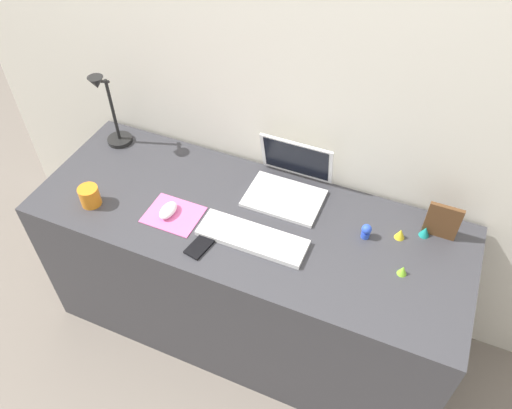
{
  "coord_description": "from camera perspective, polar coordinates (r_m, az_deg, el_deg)",
  "views": [
    {
      "loc": [
        0.55,
        -1.19,
        2.16
      ],
      "look_at": [
        0.04,
        0.0,
        0.83
      ],
      "focal_mm": 35.26,
      "sensor_mm": 36.0,
      "label": 1
    }
  ],
  "objects": [
    {
      "name": "ground_plane",
      "position": [
        2.53,
        -0.8,
        -13.01
      ],
      "size": [
        6.0,
        6.0,
        0.0
      ],
      "primitive_type": "plane",
      "color": "slate"
    },
    {
      "name": "toy_figurine_lime",
      "position": [
        1.82,
        16.3,
        -7.17
      ],
      "size": [
        0.03,
        0.03,
        0.04
      ],
      "primitive_type": "cone",
      "color": "#8CDB33",
      "rests_on": "desk"
    },
    {
      "name": "mousepad",
      "position": [
        1.97,
        -9.36,
        -1.15
      ],
      "size": [
        0.21,
        0.17,
        0.0
      ],
      "primitive_type": "cube",
      "color": "pink",
      "rests_on": "desk"
    },
    {
      "name": "picture_frame",
      "position": [
        1.94,
        20.4,
        -1.82
      ],
      "size": [
        0.12,
        0.02,
        0.15
      ],
      "primitive_type": "cube",
      "color": "brown",
      "rests_on": "desk"
    },
    {
      "name": "laptop",
      "position": [
        2.01,
        3.83,
        2.73
      ],
      "size": [
        0.3,
        0.26,
        0.21
      ],
      "color": "white",
      "rests_on": "desk"
    },
    {
      "name": "desk",
      "position": [
        2.22,
        -0.9,
        -8.05
      ],
      "size": [
        1.71,
        0.63,
        0.74
      ],
      "primitive_type": "cube",
      "color": "#38383D",
      "rests_on": "ground_plane"
    },
    {
      "name": "coffee_mug",
      "position": [
        2.06,
        -18.35,
        0.92
      ],
      "size": [
        0.08,
        0.08,
        0.08
      ],
      "primitive_type": "cylinder",
      "color": "orange",
      "rests_on": "desk"
    },
    {
      "name": "back_wall",
      "position": [
        2.12,
        2.88,
        6.42
      ],
      "size": [
        2.91,
        0.05,
        1.64
      ],
      "primitive_type": "cube",
      "color": "silver",
      "rests_on": "ground_plane"
    },
    {
      "name": "toy_figurine_blue",
      "position": [
        1.89,
        12.39,
        -2.94
      ],
      "size": [
        0.04,
        0.04,
        0.06
      ],
      "color": "blue",
      "rests_on": "desk"
    },
    {
      "name": "mouse",
      "position": [
        1.96,
        -9.93,
        -0.65
      ],
      "size": [
        0.06,
        0.1,
        0.03
      ],
      "primitive_type": "ellipsoid",
      "color": "white",
      "rests_on": "mousepad"
    },
    {
      "name": "cell_phone",
      "position": [
        1.85,
        -6.25,
        -4.56
      ],
      "size": [
        0.09,
        0.14,
        0.01
      ],
      "primitive_type": "cube",
      "rotation": [
        0.0,
        0.0,
        -0.18
      ],
      "color": "black",
      "rests_on": "desk"
    },
    {
      "name": "desk_lamp",
      "position": [
        2.25,
        -16.29,
        9.99
      ],
      "size": [
        0.11,
        0.14,
        0.36
      ],
      "color": "black",
      "rests_on": "desk"
    },
    {
      "name": "toy_figurine_teal",
      "position": [
        1.96,
        18.62,
        -2.91
      ],
      "size": [
        0.04,
        0.04,
        0.04
      ],
      "primitive_type": "cone",
      "color": "teal",
      "rests_on": "desk"
    },
    {
      "name": "keyboard",
      "position": [
        1.85,
        -0.43,
        -3.79
      ],
      "size": [
        0.41,
        0.13,
        0.02
      ],
      "primitive_type": "cube",
      "color": "white",
      "rests_on": "desk"
    },
    {
      "name": "toy_figurine_yellow",
      "position": [
        1.93,
        16.05,
        -3.2
      ],
      "size": [
        0.04,
        0.04,
        0.04
      ],
      "primitive_type": "cone",
      "color": "yellow",
      "rests_on": "desk"
    }
  ]
}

